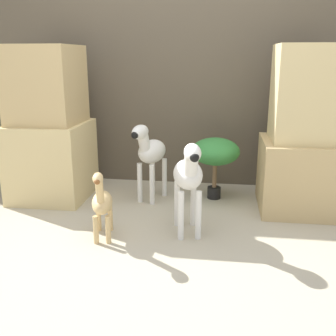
# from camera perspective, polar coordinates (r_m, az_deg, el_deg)

# --- Properties ---
(ground_plane) EXTENTS (14.00, 14.00, 0.00)m
(ground_plane) POSITION_cam_1_polar(r_m,az_deg,el_deg) (2.66, -2.02, -11.38)
(ground_plane) COLOR #B2A88E
(wall_back) EXTENTS (6.40, 0.08, 2.20)m
(wall_back) POSITION_cam_1_polar(r_m,az_deg,el_deg) (3.82, 1.68, 14.09)
(wall_back) COLOR brown
(wall_back) RESTS_ON ground_plane
(rock_pillar_left) EXTENTS (0.63, 0.65, 1.31)m
(rock_pillar_left) POSITION_cam_1_polar(r_m,az_deg,el_deg) (3.56, -16.84, 5.34)
(rock_pillar_left) COLOR #DBC184
(rock_pillar_left) RESTS_ON ground_plane
(rock_pillar_right) EXTENTS (0.63, 0.65, 1.31)m
(rock_pillar_right) POSITION_cam_1_polar(r_m,az_deg,el_deg) (3.31, 19.03, 4.00)
(rock_pillar_right) COLOR tan
(rock_pillar_right) RESTS_ON ground_plane
(zebra_right) EXTENTS (0.27, 0.48, 0.69)m
(zebra_right) POSITION_cam_1_polar(r_m,az_deg,el_deg) (2.69, 3.01, -1.08)
(zebra_right) COLOR white
(zebra_right) RESTS_ON ground_plane
(zebra_left) EXTENTS (0.30, 0.48, 0.69)m
(zebra_left) POSITION_cam_1_polar(r_m,az_deg,el_deg) (3.35, -2.64, 2.36)
(zebra_left) COLOR white
(zebra_left) RESTS_ON ground_plane
(giraffe_figurine) EXTENTS (0.20, 0.42, 0.52)m
(giraffe_figurine) POSITION_cam_1_polar(r_m,az_deg,el_deg) (2.71, -9.57, -4.96)
(giraffe_figurine) COLOR tan
(giraffe_figurine) RESTS_ON ground_plane
(potted_palm_front) EXTENTS (0.42, 0.42, 0.54)m
(potted_palm_front) POSITION_cam_1_polar(r_m,az_deg,el_deg) (3.43, 6.88, 2.18)
(potted_palm_front) COLOR black
(potted_palm_front) RESTS_ON ground_plane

